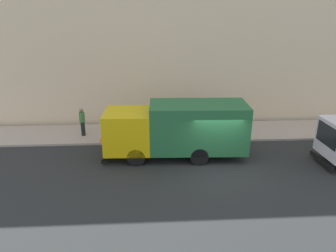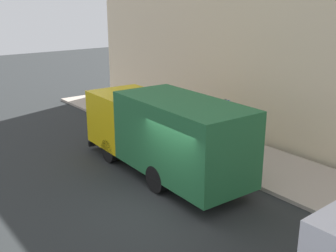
{
  "view_description": "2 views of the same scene",
  "coord_description": "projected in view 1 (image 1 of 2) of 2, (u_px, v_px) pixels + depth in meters",
  "views": [
    {
      "loc": [
        -14.47,
        3.36,
        7.6
      ],
      "look_at": [
        1.66,
        2.42,
        1.63
      ],
      "focal_mm": 33.76,
      "sensor_mm": 36.0,
      "label": 1
    },
    {
      "loc": [
        -7.12,
        -9.11,
        6.14
      ],
      "look_at": [
        1.51,
        2.0,
        1.77
      ],
      "focal_mm": 43.61,
      "sensor_mm": 36.0,
      "label": 2
    }
  ],
  "objects": [
    {
      "name": "pedestrian_standing",
      "position": [
        82.0,
        121.0,
        19.62
      ],
      "size": [
        0.48,
        0.48,
        1.76
      ],
      "rotation": [
        0.0,
        0.0,
        2.49
      ],
      "color": "black",
      "rests_on": "sidewalk"
    },
    {
      "name": "street_sign_post",
      "position": [
        192.0,
        115.0,
        18.83
      ],
      "size": [
        0.44,
        0.08,
        2.58
      ],
      "color": "#4C5156",
      "rests_on": "sidewalk"
    },
    {
      "name": "sidewalk",
      "position": [
        202.0,
        132.0,
        20.72
      ],
      "size": [
        3.36,
        30.0,
        0.13
      ],
      "primitive_type": "cube",
      "color": "#B0A294",
      "rests_on": "ground"
    },
    {
      "name": "large_utility_truck",
      "position": [
        177.0,
        128.0,
        16.87
      ],
      "size": [
        2.63,
        7.69,
        2.99
      ],
      "rotation": [
        0.0,
        0.0,
        -0.04
      ],
      "color": "#E1BB0E",
      "rests_on": "ground"
    },
    {
      "name": "pedestrian_walking",
      "position": [
        116.0,
        125.0,
        19.17
      ],
      "size": [
        0.49,
        0.49,
        1.68
      ],
      "rotation": [
        0.0,
        0.0,
        3.6
      ],
      "color": "black",
      "rests_on": "sidewalk"
    },
    {
      "name": "ground",
      "position": [
        216.0,
        165.0,
        16.37
      ],
      "size": [
        80.0,
        80.0,
        0.0
      ],
      "primitive_type": "plane",
      "color": "#26292A"
    },
    {
      "name": "building_facade",
      "position": [
        200.0,
        28.0,
        20.54
      ],
      "size": [
        0.5,
        30.0,
        12.94
      ],
      "primitive_type": "cube",
      "color": "beige",
      "rests_on": "ground"
    },
    {
      "name": "traffic_cone_orange",
      "position": [
        103.0,
        137.0,
        18.95
      ],
      "size": [
        0.42,
        0.42,
        0.6
      ],
      "primitive_type": "cone",
      "color": "orange",
      "rests_on": "sidewalk"
    }
  ]
}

